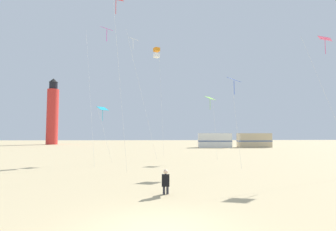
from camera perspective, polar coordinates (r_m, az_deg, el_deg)
name	(u,v)px	position (r m, az deg, el deg)	size (l,w,h in m)	color
kite_flyer_standing	(166,182)	(11.90, -0.52, -14.31)	(0.35, 0.52, 1.16)	black
kite_diamond_blue	(234,83)	(21.53, 14.34, 7.02)	(1.22, 1.22, 7.26)	silver
kite_diamond_scarlet	(116,7)	(21.14, -11.31, 22.45)	(1.59, 1.59, 12.98)	silver
kite_diamond_cyan	(103,110)	(26.01, -14.15, 1.14)	(1.63, 1.63, 5.38)	silver
kite_diamond_rainbow	(325,44)	(23.47, 31.28, 13.35)	(2.75, 2.75, 10.15)	silver
kite_diamond_lime	(210,100)	(27.53, 9.28, 3.35)	(1.35, 1.35, 6.66)	silver
kite_box_orange	(157,53)	(31.14, -2.52, 13.59)	(1.30, 1.30, 12.75)	silver
kite_diamond_white	(134,44)	(29.24, -7.52, 15.23)	(3.27, 3.27, 13.25)	silver
kite_diamond_magenta	(105,35)	(25.58, -13.61, 16.83)	(2.62, 2.62, 12.62)	silver
lighthouse_distant	(53,113)	(71.87, -24.05, 0.43)	(2.80, 2.80, 16.80)	red
rv_van_white	(215,140)	(52.16, 10.24, -5.41)	(6.62, 2.88, 2.80)	white
rv_van_tan	(254,140)	(54.64, 18.42, -5.20)	(6.47, 2.42, 2.80)	#C6B28C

